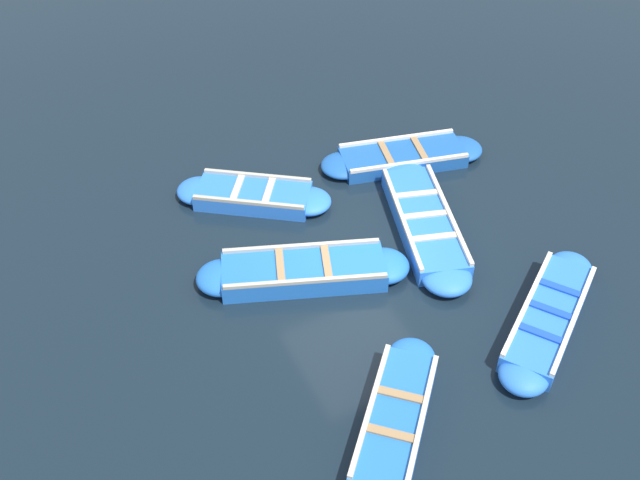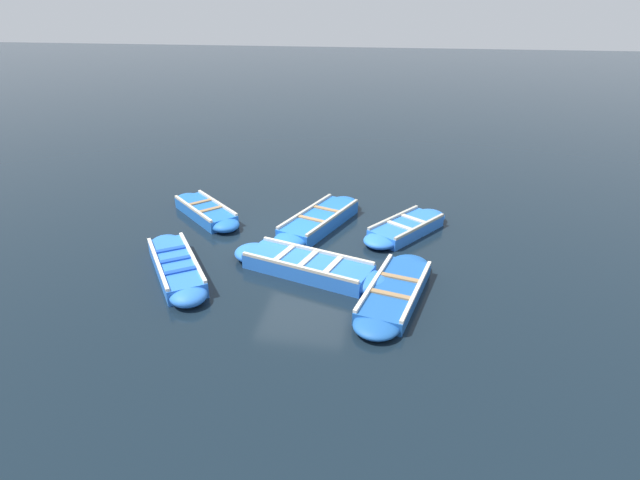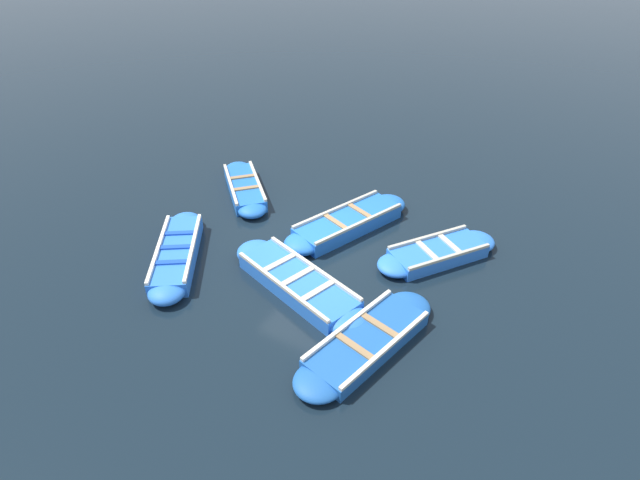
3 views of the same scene
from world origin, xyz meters
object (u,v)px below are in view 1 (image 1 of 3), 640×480
(boat_near_quay, at_px, (253,196))
(boat_mid_row, at_px, (304,272))
(boat_inner_gap, at_px, (395,421))
(boat_drifting, at_px, (548,318))
(boat_alongside, at_px, (403,157))
(boat_outer_left, at_px, (424,222))

(boat_near_quay, relative_size, boat_mid_row, 0.79)
(boat_mid_row, bearing_deg, boat_inner_gap, 177.58)
(boat_inner_gap, xyz_separation_m, boat_drifting, (0.59, -3.44, 0.02))
(boat_drifting, bearing_deg, boat_inner_gap, 99.70)
(boat_inner_gap, bearing_deg, boat_alongside, -32.37)
(boat_near_quay, distance_m, boat_drifting, 6.30)
(boat_inner_gap, distance_m, boat_mid_row, 3.52)
(boat_near_quay, distance_m, boat_mid_row, 2.49)
(boat_near_quay, height_order, boat_mid_row, boat_mid_row)
(boat_near_quay, height_order, boat_outer_left, boat_outer_left)
(boat_inner_gap, bearing_deg, boat_near_quay, -1.91)
(boat_near_quay, relative_size, boat_drifting, 0.91)
(boat_drifting, height_order, boat_outer_left, boat_drifting)
(boat_drifting, xyz_separation_m, boat_mid_row, (2.93, 3.29, 0.00))
(boat_inner_gap, xyz_separation_m, boat_alongside, (5.78, -3.66, -0.02))
(boat_inner_gap, relative_size, boat_alongside, 0.79)
(boat_near_quay, distance_m, boat_inner_gap, 6.00)
(boat_outer_left, bearing_deg, boat_inner_gap, 141.95)
(boat_inner_gap, relative_size, boat_mid_row, 0.74)
(boat_inner_gap, height_order, boat_drifting, boat_drifting)
(boat_mid_row, xyz_separation_m, boat_outer_left, (0.17, -2.74, -0.01))
(boat_alongside, bearing_deg, boat_near_quay, 86.41)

